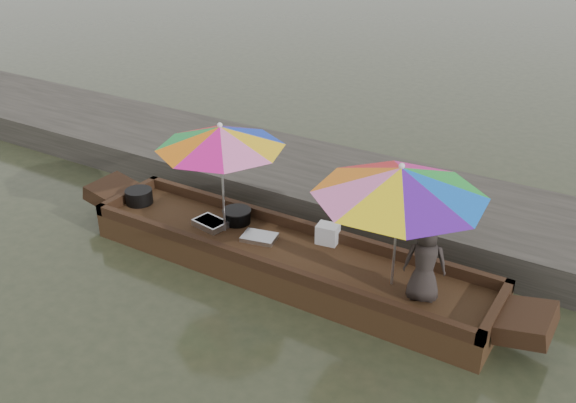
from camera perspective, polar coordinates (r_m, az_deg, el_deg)
The scene contains 11 objects.
water at distance 8.52m, azimuth -0.36°, elevation -6.28°, with size 80.00×80.00×0.00m, color #2B3120.
dock at distance 10.09m, azimuth 6.28°, elevation 0.75°, with size 22.00×2.20×0.50m, color #2D2B26.
boat_hull at distance 8.43m, azimuth -0.36°, elevation -5.28°, with size 5.57×1.20×0.35m, color #412918.
cooking_pot at distance 9.72m, azimuth -13.11°, elevation 0.44°, with size 0.40×0.40×0.21m, color black.
tray_crayfish at distance 8.91m, azimuth -6.91°, elevation -1.96°, with size 0.45×0.31×0.09m, color silver.
tray_scallop at distance 8.55m, azimuth -2.57°, elevation -3.20°, with size 0.45×0.31×0.06m, color silver.
charcoal_grill at distance 8.96m, azimuth -4.57°, elevation -1.34°, with size 0.38×0.38×0.18m, color black.
supply_bag at distance 8.44m, azimuth 3.54°, elevation -2.88°, with size 0.28×0.22×0.26m, color silver.
vendor at distance 7.31m, azimuth 12.10°, elevation -5.25°, with size 0.48×0.32×0.99m, color #2C2522.
umbrella_bow at distance 8.46m, azimuth -5.85°, elevation 2.02°, with size 1.68×1.68×1.55m, color yellow, non-canonical shape.
umbrella_stern at distance 7.37m, azimuth 9.63°, elevation -2.20°, with size 1.99×1.99×1.55m, color blue, non-canonical shape.
Camera 1 is at (3.80, -6.06, 4.63)m, focal length 40.00 mm.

